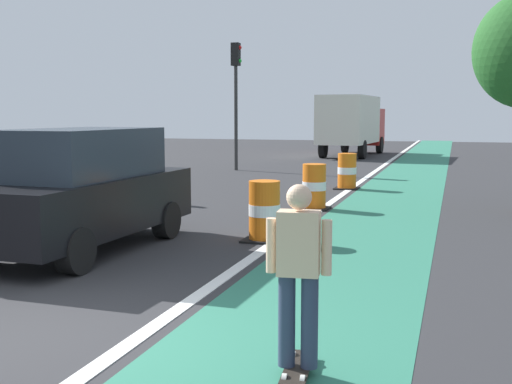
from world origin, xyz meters
name	(u,v)px	position (x,y,z in m)	size (l,w,h in m)	color
ground_plane	(50,336)	(0.00, 0.00, 0.00)	(100.00, 100.00, 0.00)	#2D2D30
bike_lane_strip	(394,199)	(2.40, 12.00, 0.00)	(2.50, 80.00, 0.01)	#2D755B
lane_divider_stripe	(339,197)	(0.90, 12.00, 0.01)	(0.20, 80.00, 0.01)	silver
skateboarder_on_lane	(298,274)	(2.68, -0.22, 0.91)	(0.57, 0.82, 1.69)	black
parked_suv_nearest	(82,189)	(-1.97, 3.78, 1.04)	(2.03, 4.65, 2.04)	black
traffic_barrel_front	(264,212)	(0.69, 5.49, 0.53)	(0.73, 0.73, 1.09)	orange
traffic_barrel_mid	(314,187)	(0.72, 9.60, 0.53)	(0.73, 0.73, 1.09)	orange
traffic_barrel_back	(347,172)	(0.79, 14.02, 0.53)	(0.73, 0.73, 1.09)	orange
delivery_truck_down_block	(352,122)	(-1.50, 29.74, 1.85)	(2.75, 7.72, 3.23)	silver
traffic_light_corner	(236,83)	(-4.59, 19.27, 3.50)	(0.41, 0.32, 5.10)	#2D2D2D
pedestrian_crossing	(139,168)	(-3.99, 9.66, 0.86)	(0.34, 0.20, 1.61)	#33333D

